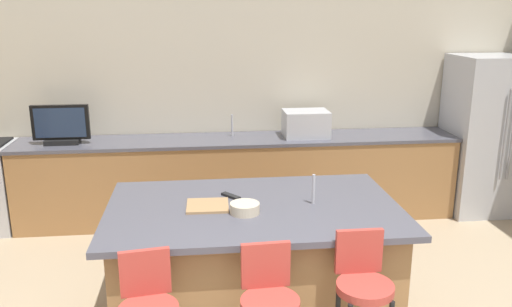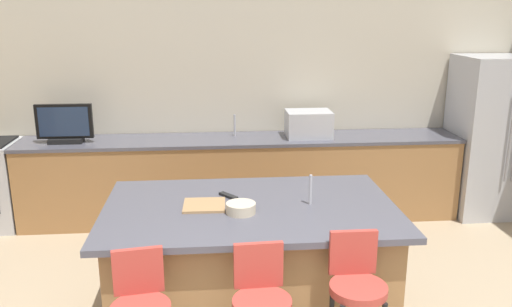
% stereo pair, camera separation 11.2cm
% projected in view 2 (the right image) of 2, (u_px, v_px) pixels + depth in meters
% --- Properties ---
extents(wall_back, '(6.96, 0.12, 2.80)m').
position_uv_depth(wall_back, '(245.00, 87.00, 5.91)').
color(wall_back, beige).
rests_on(wall_back, ground_plane).
extents(counter_back, '(4.72, 0.62, 0.91)m').
position_uv_depth(counter_back, '(242.00, 178.00, 5.79)').
color(counter_back, '#9E7042').
rests_on(counter_back, ground_plane).
extents(kitchen_island, '(2.08, 1.28, 0.90)m').
position_uv_depth(kitchen_island, '(250.00, 262.00, 3.87)').
color(kitchen_island, black).
rests_on(kitchen_island, ground_plane).
extents(refrigerator, '(0.87, 0.74, 1.77)m').
position_uv_depth(refrigerator, '(494.00, 136.00, 5.86)').
color(refrigerator, '#B7BABF').
rests_on(refrigerator, ground_plane).
extents(microwave, '(0.48, 0.36, 0.28)m').
position_uv_depth(microwave, '(309.00, 124.00, 5.69)').
color(microwave, '#B7BABF').
rests_on(microwave, counter_back).
extents(tv_monitor, '(0.57, 0.16, 0.41)m').
position_uv_depth(tv_monitor, '(65.00, 125.00, 5.42)').
color(tv_monitor, black).
rests_on(tv_monitor, counter_back).
extents(sink_faucet_back, '(0.02, 0.02, 0.24)m').
position_uv_depth(sink_faucet_back, '(235.00, 125.00, 5.73)').
color(sink_faucet_back, '#B2B2B7').
rests_on(sink_faucet_back, counter_back).
extents(sink_faucet_island, '(0.02, 0.02, 0.22)m').
position_uv_depth(sink_faucet_island, '(310.00, 190.00, 3.76)').
color(sink_faucet_island, '#B2B2B7').
rests_on(sink_faucet_island, kitchen_island).
extents(bar_stool_right, '(0.34, 0.34, 0.98)m').
position_uv_depth(bar_stool_right, '(356.00, 299.00, 3.14)').
color(bar_stool_right, '#B23D33').
rests_on(bar_stool_right, ground_plane).
extents(fruit_bowl, '(0.20, 0.20, 0.07)m').
position_uv_depth(fruit_bowl, '(241.00, 208.00, 3.62)').
color(fruit_bowl, beige).
rests_on(fruit_bowl, kitchen_island).
extents(tv_remote, '(0.14, 0.16, 0.02)m').
position_uv_depth(tv_remote, '(228.00, 196.00, 3.93)').
color(tv_remote, black).
rests_on(tv_remote, kitchen_island).
extents(cutting_board, '(0.30, 0.28, 0.02)m').
position_uv_depth(cutting_board, '(204.00, 205.00, 3.75)').
color(cutting_board, '#A87F51').
rests_on(cutting_board, kitchen_island).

